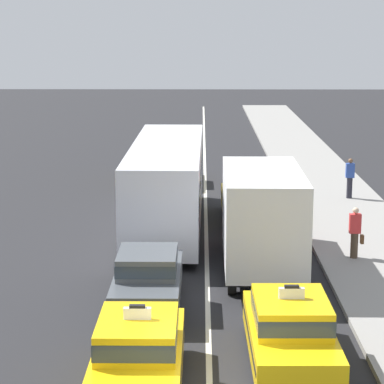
{
  "coord_description": "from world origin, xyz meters",
  "views": [
    {
      "loc": [
        -0.18,
        -14.24,
        7.54
      ],
      "look_at": [
        -0.53,
        15.49,
        1.3
      ],
      "focal_mm": 75.37,
      "sensor_mm": 36.0,
      "label": 1
    }
  ],
  "objects_px": {
    "taxi_left_nearest": "(138,353)",
    "sedan_left_second": "(148,277)",
    "bus_left_third": "(167,181)",
    "pedestrian_trailing": "(350,178)",
    "pedestrian_by_storefront": "(355,233)",
    "box_truck_right_second": "(261,214)",
    "taxi_left_fourth": "(170,165)",
    "taxi_right_third": "(246,198)",
    "taxi_right_nearest": "(290,330)"
  },
  "relations": [
    {
      "from": "taxi_left_fourth",
      "to": "box_truck_right_second",
      "type": "relative_size",
      "value": 0.66
    },
    {
      "from": "taxi_right_third",
      "to": "pedestrian_trailing",
      "type": "xyz_separation_m",
      "value": [
        4.66,
        3.44,
        0.15
      ]
    },
    {
      "from": "taxi_right_nearest",
      "to": "taxi_right_third",
      "type": "relative_size",
      "value": 1.0
    },
    {
      "from": "sedan_left_second",
      "to": "taxi_left_fourth",
      "type": "distance_m",
      "value": 17.44
    },
    {
      "from": "sedan_left_second",
      "to": "pedestrian_trailing",
      "type": "height_order",
      "value": "pedestrian_trailing"
    },
    {
      "from": "taxi_left_fourth",
      "to": "box_truck_right_second",
      "type": "bearing_deg",
      "value": -76.56
    },
    {
      "from": "sedan_left_second",
      "to": "pedestrian_by_storefront",
      "type": "bearing_deg",
      "value": 33.77
    },
    {
      "from": "taxi_left_nearest",
      "to": "pedestrian_trailing",
      "type": "bearing_deg",
      "value": 67.44
    },
    {
      "from": "taxi_right_nearest",
      "to": "taxi_left_nearest",
      "type": "bearing_deg",
      "value": -158.51
    },
    {
      "from": "taxi_left_fourth",
      "to": "taxi_right_nearest",
      "type": "relative_size",
      "value": 1.0
    },
    {
      "from": "taxi_left_nearest",
      "to": "taxi_left_fourth",
      "type": "relative_size",
      "value": 1.0
    },
    {
      "from": "bus_left_third",
      "to": "taxi_left_nearest",
      "type": "bearing_deg",
      "value": -90.09
    },
    {
      "from": "box_truck_right_second",
      "to": "pedestrian_trailing",
      "type": "xyz_separation_m",
      "value": [
        4.54,
        9.86,
        -0.75
      ]
    },
    {
      "from": "taxi_right_third",
      "to": "pedestrian_by_storefront",
      "type": "height_order",
      "value": "taxi_right_third"
    },
    {
      "from": "taxi_left_nearest",
      "to": "pedestrian_by_storefront",
      "type": "distance_m",
      "value": 11.3
    },
    {
      "from": "taxi_right_nearest",
      "to": "box_truck_right_second",
      "type": "bearing_deg",
      "value": 91.03
    },
    {
      "from": "taxi_right_third",
      "to": "box_truck_right_second",
      "type": "bearing_deg",
      "value": -88.93
    },
    {
      "from": "box_truck_right_second",
      "to": "pedestrian_trailing",
      "type": "relative_size",
      "value": 4.04
    },
    {
      "from": "taxi_right_nearest",
      "to": "pedestrian_trailing",
      "type": "bearing_deg",
      "value": 75.61
    },
    {
      "from": "sedan_left_second",
      "to": "pedestrian_by_storefront",
      "type": "relative_size",
      "value": 2.6
    },
    {
      "from": "bus_left_third",
      "to": "box_truck_right_second",
      "type": "distance_m",
      "value": 5.98
    },
    {
      "from": "box_truck_right_second",
      "to": "pedestrian_by_storefront",
      "type": "bearing_deg",
      "value": 14.64
    },
    {
      "from": "pedestrian_trailing",
      "to": "sedan_left_second",
      "type": "bearing_deg",
      "value": -120.44
    },
    {
      "from": "taxi_left_fourth",
      "to": "taxi_right_third",
      "type": "height_order",
      "value": "same"
    },
    {
      "from": "sedan_left_second",
      "to": "taxi_right_third",
      "type": "bearing_deg",
      "value": 72.24
    },
    {
      "from": "sedan_left_second",
      "to": "box_truck_right_second",
      "type": "bearing_deg",
      "value": 46.46
    },
    {
      "from": "sedan_left_second",
      "to": "bus_left_third",
      "type": "height_order",
      "value": "bus_left_third"
    },
    {
      "from": "taxi_left_nearest",
      "to": "sedan_left_second",
      "type": "relative_size",
      "value": 1.06
    },
    {
      "from": "sedan_left_second",
      "to": "taxi_right_third",
      "type": "relative_size",
      "value": 0.94
    },
    {
      "from": "bus_left_third",
      "to": "taxi_right_nearest",
      "type": "distance_m",
      "value": 12.89
    },
    {
      "from": "sedan_left_second",
      "to": "taxi_left_fourth",
      "type": "xyz_separation_m",
      "value": [
        -0.07,
        17.44,
        0.03
      ]
    },
    {
      "from": "sedan_left_second",
      "to": "taxi_left_fourth",
      "type": "height_order",
      "value": "taxi_left_fourth"
    },
    {
      "from": "taxi_left_fourth",
      "to": "taxi_right_third",
      "type": "distance_m",
      "value": 8.23
    },
    {
      "from": "box_truck_right_second",
      "to": "pedestrian_by_storefront",
      "type": "height_order",
      "value": "box_truck_right_second"
    },
    {
      "from": "sedan_left_second",
      "to": "pedestrian_trailing",
      "type": "relative_size",
      "value": 2.49
    },
    {
      "from": "taxi_right_nearest",
      "to": "taxi_right_third",
      "type": "height_order",
      "value": "same"
    },
    {
      "from": "taxi_right_nearest",
      "to": "pedestrian_by_storefront",
      "type": "bearing_deg",
      "value": 70.06
    },
    {
      "from": "sedan_left_second",
      "to": "pedestrian_trailing",
      "type": "distance_m",
      "value": 15.44
    },
    {
      "from": "taxi_left_nearest",
      "to": "taxi_right_third",
      "type": "bearing_deg",
      "value": 78.66
    },
    {
      "from": "bus_left_third",
      "to": "pedestrian_by_storefront",
      "type": "relative_size",
      "value": 6.77
    },
    {
      "from": "sedan_left_second",
      "to": "pedestrian_by_storefront",
      "type": "distance_m",
      "value": 7.66
    },
    {
      "from": "box_truck_right_second",
      "to": "pedestrian_by_storefront",
      "type": "relative_size",
      "value": 4.21
    },
    {
      "from": "taxi_left_nearest",
      "to": "box_truck_right_second",
      "type": "relative_size",
      "value": 0.65
    },
    {
      "from": "box_truck_right_second",
      "to": "taxi_right_third",
      "type": "height_order",
      "value": "box_truck_right_second"
    },
    {
      "from": "taxi_right_third",
      "to": "pedestrian_by_storefront",
      "type": "bearing_deg",
      "value": -60.25
    },
    {
      "from": "taxi_left_nearest",
      "to": "taxi_right_third",
      "type": "relative_size",
      "value": 1.0
    },
    {
      "from": "taxi_left_fourth",
      "to": "box_truck_right_second",
      "type": "xyz_separation_m",
      "value": [
        3.34,
        -13.99,
        0.9
      ]
    },
    {
      "from": "taxi_left_nearest",
      "to": "taxi_left_fourth",
      "type": "distance_m",
      "value": 22.61
    },
    {
      "from": "sedan_left_second",
      "to": "taxi_right_nearest",
      "type": "xyz_separation_m",
      "value": [
        3.41,
        -3.89,
        0.03
      ]
    },
    {
      "from": "taxi_right_third",
      "to": "pedestrian_by_storefront",
      "type": "distance_m",
      "value": 6.46
    }
  ]
}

